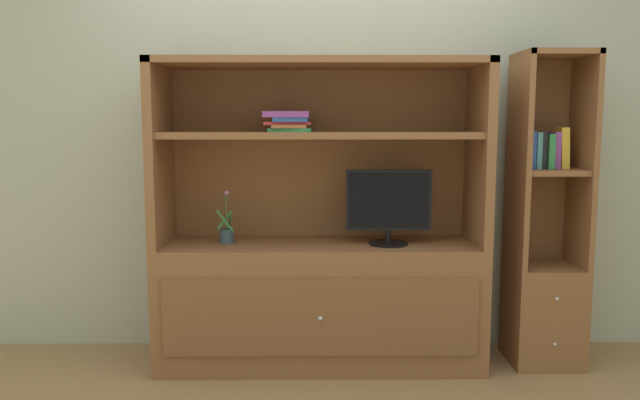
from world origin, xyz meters
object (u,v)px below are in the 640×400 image
at_px(tv_monitor, 389,205).
at_px(upright_book_row, 545,150).
at_px(bookshelf_tall, 545,259).
at_px(potted_plant, 227,233).
at_px(magazine_stack, 289,122).
at_px(media_console, 320,271).

bearing_deg(tv_monitor, upright_book_row, 2.78).
bearing_deg(upright_book_row, bookshelf_tall, 19.70).
xyz_separation_m(potted_plant, bookshelf_tall, (1.80, 0.00, -0.15)).
height_order(magazine_stack, bookshelf_tall, bookshelf_tall).
xyz_separation_m(magazine_stack, upright_book_row, (1.42, 0.01, -0.16)).
bearing_deg(magazine_stack, potted_plant, 177.94).
distance_m(bookshelf_tall, upright_book_row, 0.62).
height_order(potted_plant, upright_book_row, upright_book_row).
distance_m(tv_monitor, bookshelf_tall, 0.95).
height_order(media_console, bookshelf_tall, bookshelf_tall).
xyz_separation_m(magazine_stack, bookshelf_tall, (1.44, 0.02, -0.77)).
distance_m(tv_monitor, magazine_stack, 0.72).
height_order(media_console, tv_monitor, media_console).
bearing_deg(potted_plant, media_console, 0.07).
bearing_deg(media_console, potted_plant, -179.93).
distance_m(media_console, magazine_stack, 0.86).
relative_size(magazine_stack, upright_book_row, 1.47).
xyz_separation_m(potted_plant, upright_book_row, (1.77, -0.01, 0.46)).
bearing_deg(magazine_stack, media_console, 4.43).
height_order(media_console, upright_book_row, media_console).
height_order(tv_monitor, magazine_stack, magazine_stack).
distance_m(tv_monitor, upright_book_row, 0.92).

